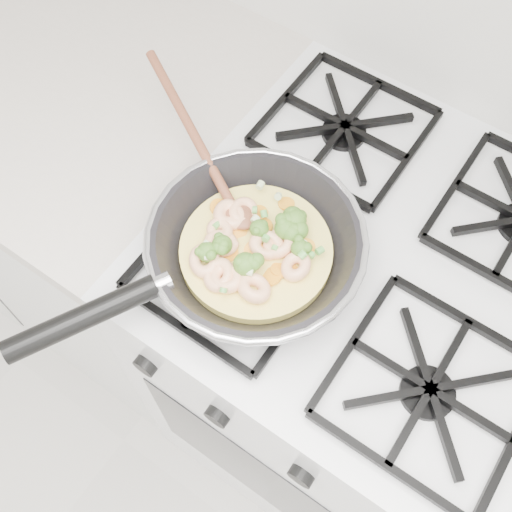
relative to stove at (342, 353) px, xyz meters
The scene contains 3 objects.
stove is the anchor object (origin of this frame).
counter_left 0.80m from the stove, behind, with size 1.00×0.60×0.90m.
skillet 0.53m from the stove, 136.76° to the right, with size 0.45×0.46×0.10m.
Camera 1 is at (0.09, 1.25, 1.67)m, focal length 43.11 mm.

